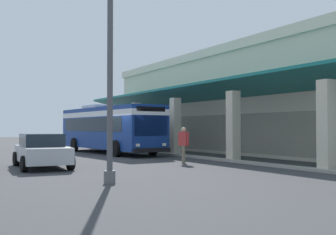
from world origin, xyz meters
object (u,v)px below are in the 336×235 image
object	(u,v)px
pedestrian	(184,143)
potted_palm	(158,143)
transit_bus	(109,126)
parked_sedan_silver	(42,150)
lot_light_pole	(110,36)

from	to	relation	value
pedestrian	potted_palm	xyz separation A→B (m)	(-8.99, 3.57, -0.36)
transit_bus	parked_sedan_silver	distance (m)	10.62
transit_bus	lot_light_pole	xyz separation A→B (m)	(14.58, -5.87, 2.74)
potted_palm	transit_bus	bearing A→B (deg)	-101.90
parked_sedan_silver	potted_palm	distance (m)	12.54
pedestrian	potted_palm	world-z (taller)	potted_palm
transit_bus	parked_sedan_silver	world-z (taller)	transit_bus
pedestrian	transit_bus	bearing A→B (deg)	179.56
transit_bus	pedestrian	distance (m)	9.77
pedestrian	lot_light_pole	bearing A→B (deg)	-50.09
lot_light_pole	transit_bus	bearing A→B (deg)	158.05
pedestrian	potted_palm	size ratio (longest dim) A/B	0.71
parked_sedan_silver	lot_light_pole	bearing A→B (deg)	5.50
pedestrian	lot_light_pole	size ratio (longest dim) A/B	0.20
pedestrian	potted_palm	distance (m)	9.68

